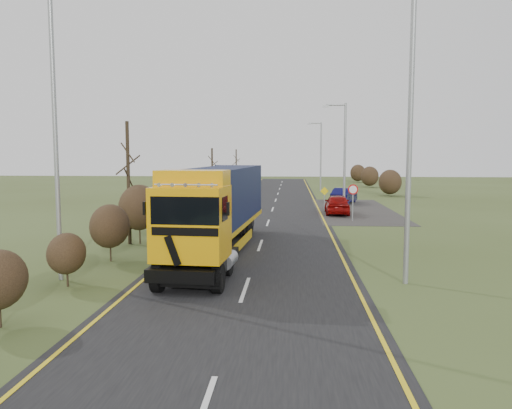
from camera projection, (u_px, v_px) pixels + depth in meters
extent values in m
plane|color=#3F4B20|center=(254.00, 263.00, 20.38)|extent=(160.00, 160.00, 0.00)
cube|color=black|center=(266.00, 228.00, 30.30)|extent=(8.00, 120.00, 0.02)
cube|color=#2C2A27|center=(354.00, 210.00, 39.77)|extent=(6.00, 18.00, 0.02)
cube|color=yellow|center=(206.00, 227.00, 30.56)|extent=(0.12, 116.00, 0.01)
cube|color=yellow|center=(328.00, 228.00, 30.04)|extent=(0.12, 116.00, 0.01)
cube|color=silver|center=(245.00, 289.00, 16.41)|extent=(0.12, 3.00, 0.01)
cube|color=silver|center=(260.00, 245.00, 24.35)|extent=(0.12, 3.00, 0.01)
cube|color=silver|center=(268.00, 223.00, 32.29)|extent=(0.12, 3.00, 0.01)
cube|color=silver|center=(273.00, 209.00, 40.23)|extent=(0.12, 3.00, 0.01)
cube|color=silver|center=(276.00, 200.00, 48.17)|extent=(0.12, 3.00, 0.01)
cube|color=silver|center=(278.00, 194.00, 56.10)|extent=(0.12, 3.00, 0.01)
cube|color=silver|center=(280.00, 189.00, 64.04)|extent=(0.12, 3.00, 0.01)
cube|color=silver|center=(281.00, 185.00, 71.98)|extent=(0.12, 3.00, 0.01)
cube|color=silver|center=(282.00, 182.00, 79.92)|extent=(0.12, 3.00, 0.01)
ellipsoid|color=black|center=(67.00, 253.00, 16.72)|extent=(1.21, 1.57, 1.39)
ellipsoid|color=black|center=(110.00, 226.00, 20.65)|extent=(1.58, 2.06, 1.82)
ellipsoid|color=black|center=(139.00, 207.00, 24.59)|extent=(1.96, 2.55, 2.25)
ellipsoid|color=black|center=(160.00, 202.00, 28.57)|extent=(1.83, 2.38, 2.10)
ellipsoid|color=black|center=(177.00, 203.00, 32.58)|extent=(1.37, 1.78, 1.57)
ellipsoid|color=black|center=(188.00, 200.00, 36.57)|extent=(1.20, 1.56, 1.38)
ellipsoid|color=black|center=(200.00, 191.00, 40.50)|extent=(1.55, 2.02, 1.78)
ellipsoid|color=black|center=(206.00, 184.00, 44.44)|extent=(1.95, 2.53, 2.24)
ellipsoid|color=black|center=(215.00, 182.00, 48.41)|extent=(1.85, 2.41, 2.13)
ellipsoid|color=black|center=(219.00, 184.00, 52.44)|extent=(1.40, 1.81, 1.61)
ellipsoid|color=black|center=(226.00, 184.00, 56.41)|extent=(1.19, 1.55, 1.37)
ellipsoid|color=black|center=(228.00, 179.00, 60.37)|extent=(1.52, 1.97, 1.75)
ellipsoid|color=black|center=(234.00, 175.00, 64.28)|extent=(1.93, 2.51, 2.22)
ellipsoid|color=black|center=(235.00, 174.00, 68.27)|extent=(1.88, 2.44, 2.16)
ellipsoid|color=black|center=(241.00, 176.00, 72.26)|extent=(1.43, 1.85, 1.64)
ellipsoid|color=black|center=(241.00, 176.00, 76.28)|extent=(1.19, 1.55, 1.37)
ellipsoid|color=black|center=(246.00, 173.00, 80.19)|extent=(1.49, 1.93, 1.71)
cylinder|color=#2F2417|center=(128.00, 183.00, 24.51)|extent=(0.18, 0.18, 6.05)
cylinder|color=#2F2417|center=(212.00, 173.00, 50.36)|extent=(0.18, 0.18, 5.06)
cylinder|color=#2F2417|center=(236.00, 167.00, 72.19)|extent=(0.18, 0.18, 5.15)
cube|color=black|center=(197.00, 263.00, 17.50)|extent=(2.54, 4.44, 0.42)
cube|color=#EDA50A|center=(191.00, 223.00, 16.51)|extent=(2.47, 2.21, 2.42)
cube|color=black|center=(186.00, 280.00, 15.71)|extent=(2.33, 0.28, 0.51)
cube|color=black|center=(173.00, 251.00, 15.59)|extent=(0.56, 0.06, 1.00)
cube|color=black|center=(197.00, 251.00, 15.53)|extent=(0.56, 0.06, 1.00)
cube|color=black|center=(185.00, 211.00, 15.46)|extent=(2.19, 0.22, 0.89)
cube|color=black|center=(185.00, 232.00, 15.50)|extent=(2.14, 0.18, 0.26)
cube|color=#EDA50A|center=(193.00, 178.00, 16.69)|extent=(2.42, 1.47, 0.52)
cylinder|color=silver|center=(186.00, 185.00, 15.60)|extent=(2.05, 0.21, 0.06)
cube|color=black|center=(144.00, 208.00, 15.77)|extent=(0.09, 0.13, 0.42)
cube|color=black|center=(228.00, 209.00, 15.58)|extent=(0.09, 0.13, 0.42)
cylinder|color=gray|center=(169.00, 259.00, 17.94)|extent=(0.61, 1.25, 0.52)
cylinder|color=gray|center=(228.00, 260.00, 17.79)|extent=(0.61, 1.25, 0.52)
cube|color=gold|center=(221.00, 225.00, 23.46)|extent=(3.16, 11.88, 0.22)
cube|color=black|center=(221.00, 195.00, 23.32)|extent=(3.12, 11.51, 2.56)
cube|color=#0E183B|center=(234.00, 187.00, 28.98)|extent=(2.31, 0.22, 2.56)
cube|color=#0E183B|center=(198.00, 208.00, 17.66)|extent=(2.31, 0.22, 2.56)
cube|color=black|center=(230.00, 225.00, 27.03)|extent=(2.38, 3.50, 0.33)
cube|color=gold|center=(193.00, 241.00, 22.68)|extent=(0.42, 5.12, 0.42)
cube|color=gold|center=(243.00, 242.00, 22.52)|extent=(0.42, 5.12, 0.42)
cylinder|color=black|center=(158.00, 277.00, 16.11)|extent=(0.37, 0.99, 0.97)
cylinder|color=black|center=(218.00, 279.00, 15.97)|extent=(0.37, 0.99, 0.97)
cylinder|color=black|center=(175.00, 262.00, 18.42)|extent=(0.37, 0.99, 0.97)
cylinder|color=black|center=(227.00, 263.00, 18.28)|extent=(0.37, 0.99, 0.97)
cylinder|color=black|center=(210.00, 230.00, 26.28)|extent=(0.37, 0.99, 0.97)
cylinder|color=black|center=(247.00, 230.00, 26.14)|extent=(0.37, 0.99, 0.97)
cylinder|color=black|center=(213.00, 227.00, 27.21)|extent=(0.37, 0.99, 0.97)
cylinder|color=black|center=(248.00, 228.00, 27.07)|extent=(0.37, 0.99, 0.97)
cylinder|color=black|center=(215.00, 225.00, 28.13)|extent=(0.37, 0.99, 0.97)
cylinder|color=black|center=(250.00, 225.00, 27.99)|extent=(0.37, 0.99, 0.97)
imported|color=#8C0807|center=(337.00, 204.00, 37.04)|extent=(1.90, 4.42, 1.49)
imported|color=#0B0A3B|center=(344.00, 196.00, 45.11)|extent=(2.85, 4.54, 1.41)
cylinder|color=gray|center=(410.00, 133.00, 16.72)|extent=(0.18, 0.18, 10.30)
cylinder|color=gray|center=(345.00, 159.00, 36.98)|extent=(0.18, 0.18, 8.19)
cylinder|color=gray|center=(336.00, 105.00, 36.63)|extent=(1.46, 0.12, 0.12)
cube|color=gray|center=(326.00, 106.00, 36.69)|extent=(0.41, 0.16, 0.13)
cylinder|color=gray|center=(321.00, 157.00, 59.69)|extent=(0.18, 0.18, 8.26)
cylinder|color=gray|center=(315.00, 123.00, 59.34)|extent=(1.47, 0.12, 0.12)
cube|color=gray|center=(309.00, 124.00, 59.41)|extent=(0.41, 0.17, 0.13)
cylinder|color=gray|center=(55.00, 122.00, 17.19)|extent=(0.16, 0.16, 11.14)
cylinder|color=gray|center=(353.00, 205.00, 33.29)|extent=(0.08, 0.08, 2.11)
cylinder|color=red|center=(353.00, 189.00, 33.16)|extent=(0.68, 0.04, 0.68)
cylinder|color=white|center=(353.00, 189.00, 33.14)|extent=(0.51, 0.02, 0.51)
cylinder|color=gray|center=(324.00, 200.00, 40.76)|extent=(0.08, 0.08, 1.36)
cube|color=yellow|center=(324.00, 191.00, 40.64)|extent=(0.69, 0.04, 0.69)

